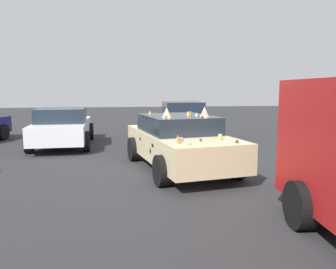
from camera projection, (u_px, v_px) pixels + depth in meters
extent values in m
plane|color=#2D2D30|center=(179.00, 169.00, 8.69)|extent=(60.00, 60.00, 0.00)
cube|color=beige|center=(180.00, 145.00, 8.61)|extent=(4.60, 2.53, 0.65)
cube|color=#1E2833|center=(178.00, 124.00, 8.68)|extent=(2.37, 1.99, 0.43)
cylinder|color=black|center=(237.00, 165.00, 7.66)|extent=(0.70, 0.34, 0.67)
cylinder|color=black|center=(161.00, 171.00, 7.10)|extent=(0.70, 0.34, 0.67)
cylinder|color=black|center=(192.00, 146.00, 10.20)|extent=(0.70, 0.34, 0.67)
cylinder|color=black|center=(133.00, 149.00, 9.63)|extent=(0.70, 0.34, 0.67)
ellipsoid|color=black|center=(230.00, 152.00, 7.94)|extent=(0.15, 0.05, 0.14)
ellipsoid|color=black|center=(228.00, 151.00, 8.01)|extent=(0.20, 0.06, 0.10)
ellipsoid|color=black|center=(140.00, 139.00, 8.88)|extent=(0.12, 0.04, 0.08)
ellipsoid|color=black|center=(234.00, 157.00, 7.78)|extent=(0.19, 0.05, 0.12)
ellipsoid|color=black|center=(152.00, 145.00, 7.74)|extent=(0.16, 0.05, 0.09)
ellipsoid|color=black|center=(206.00, 146.00, 9.19)|extent=(0.15, 0.05, 0.11)
ellipsoid|color=black|center=(156.00, 161.00, 7.48)|extent=(0.20, 0.05, 0.08)
ellipsoid|color=black|center=(150.00, 151.00, 7.95)|extent=(0.10, 0.04, 0.13)
ellipsoid|color=black|center=(209.00, 139.00, 8.98)|extent=(0.15, 0.05, 0.15)
ellipsoid|color=black|center=(204.00, 134.00, 9.32)|extent=(0.19, 0.05, 0.12)
cylinder|color=#51381E|center=(237.00, 142.00, 6.95)|extent=(0.09, 0.09, 0.06)
sphere|color=gray|center=(181.00, 139.00, 7.19)|extent=(0.09, 0.09, 0.09)
sphere|color=#51381E|center=(201.00, 140.00, 7.18)|extent=(0.06, 0.06, 0.06)
cone|color=orange|center=(178.00, 138.00, 7.26)|extent=(0.08, 0.08, 0.13)
sphere|color=tan|center=(190.00, 143.00, 6.73)|extent=(0.06, 0.06, 0.06)
cylinder|color=#A87A38|center=(179.00, 140.00, 6.85)|extent=(0.06, 0.06, 0.14)
cylinder|color=tan|center=(220.00, 137.00, 7.37)|extent=(0.12, 0.12, 0.13)
sphere|color=black|center=(178.00, 141.00, 7.08)|extent=(0.05, 0.05, 0.05)
cone|color=silver|center=(217.00, 142.00, 6.71)|extent=(0.10, 0.10, 0.11)
sphere|color=orange|center=(220.00, 137.00, 7.60)|extent=(0.08, 0.08, 0.08)
cone|color=gray|center=(177.00, 140.00, 6.94)|extent=(0.09, 0.09, 0.12)
cone|color=tan|center=(188.00, 113.00, 8.87)|extent=(0.08, 0.08, 0.10)
cylinder|color=#A87A38|center=(190.00, 114.00, 8.60)|extent=(0.08, 0.08, 0.10)
cylinder|color=gray|center=(166.00, 117.00, 7.73)|extent=(0.10, 0.10, 0.07)
cone|color=silver|center=(196.00, 114.00, 8.74)|extent=(0.10, 0.10, 0.05)
cone|color=orange|center=(150.00, 112.00, 9.24)|extent=(0.09, 0.09, 0.09)
cone|color=black|center=(202.00, 116.00, 8.04)|extent=(0.10, 0.10, 0.06)
cone|color=#D8BC7F|center=(205.00, 112.00, 8.24)|extent=(0.23, 0.23, 0.25)
cone|color=#D8BC7F|center=(167.00, 113.00, 7.93)|extent=(0.23, 0.23, 0.25)
cylinder|color=black|center=(300.00, 205.00, 4.93)|extent=(0.74, 0.30, 0.72)
cube|color=white|center=(63.00, 129.00, 12.15)|extent=(4.37, 1.89, 0.61)
cube|color=#1E2833|center=(62.00, 115.00, 11.83)|extent=(1.94, 1.66, 0.48)
cylinder|color=black|center=(45.00, 132.00, 13.34)|extent=(0.68, 0.24, 0.68)
cylinder|color=black|center=(90.00, 131.00, 13.64)|extent=(0.68, 0.24, 0.68)
cylinder|color=black|center=(29.00, 143.00, 10.73)|extent=(0.68, 0.24, 0.68)
cylinder|color=black|center=(86.00, 141.00, 11.03)|extent=(0.68, 0.24, 0.68)
cube|color=navy|center=(183.00, 122.00, 14.29)|extent=(4.01, 1.77, 0.72)
cube|color=#1E2833|center=(183.00, 108.00, 14.40)|extent=(1.98, 1.60, 0.50)
cylinder|color=black|center=(210.00, 133.00, 13.23)|extent=(0.68, 0.23, 0.67)
cylinder|color=black|center=(166.00, 133.00, 13.01)|extent=(0.68, 0.23, 0.67)
cylinder|color=black|center=(197.00, 126.00, 15.65)|extent=(0.68, 0.23, 0.67)
cylinder|color=black|center=(160.00, 126.00, 15.44)|extent=(0.68, 0.23, 0.67)
cylinder|color=black|center=(3.00, 132.00, 13.50)|extent=(0.67, 0.34, 0.64)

